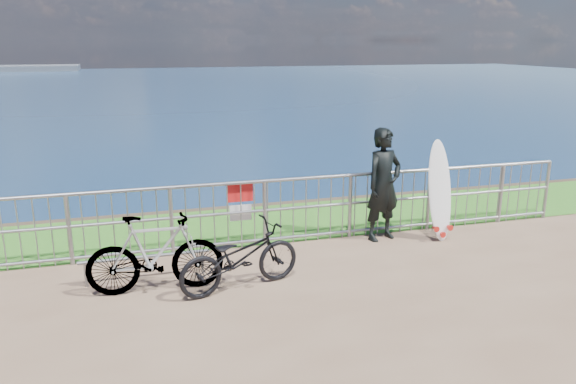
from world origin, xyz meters
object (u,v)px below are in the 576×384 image
object	(u,v)px
surfer	(384,185)
bicycle_near	(240,257)
surfboard	(440,194)
bicycle_far	(155,254)

from	to	relation	value
surfer	bicycle_near	bearing A→B (deg)	-171.00
bicycle_near	surfboard	bearing A→B (deg)	-88.81
surfboard	bicycle_far	world-z (taller)	surfboard
surfboard	bicycle_far	distance (m)	4.82
surfboard	bicycle_near	xyz separation A→B (m)	(-3.64, -1.05, -0.33)
bicycle_far	surfboard	bearing A→B (deg)	-78.05
surfboard	surfer	bearing A→B (deg)	163.98
surfer	surfboard	xyz separation A→B (m)	(0.92, -0.26, -0.17)
surfer	surfboard	bearing A→B (deg)	-32.86
surfer	bicycle_far	distance (m)	4.00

